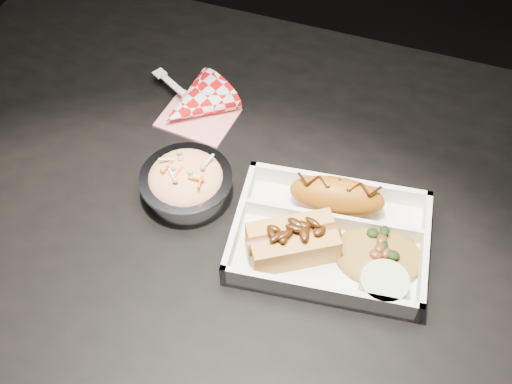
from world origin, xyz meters
TOP-DOWN VIEW (x-y plane):
  - dining_table at (0.00, 0.00)m, footprint 1.20×0.80m
  - food_tray at (0.11, -0.04)m, footprint 0.27×0.21m
  - fried_pastry at (0.10, 0.02)m, footprint 0.13×0.07m
  - hotdog at (0.07, -0.07)m, footprint 0.13×0.11m
  - fried_rice_mound at (0.17, -0.04)m, footprint 0.13×0.11m
  - cupcake_liner at (0.19, -0.09)m, footprint 0.06×0.06m
  - foil_coleslaw_cup at (-0.10, -0.02)m, footprint 0.13×0.13m
  - napkin_fork at (-0.16, 0.13)m, footprint 0.16×0.15m

SIDE VIEW (x-z plane):
  - dining_table at x=0.00m, z-range 0.28..1.03m
  - food_tray at x=0.11m, z-range 0.74..0.78m
  - napkin_fork at x=-0.16m, z-range 0.72..0.82m
  - cupcake_liner at x=0.19m, z-range 0.76..0.79m
  - fried_rice_mound at x=0.17m, z-range 0.76..0.79m
  - foil_coleslaw_cup at x=-0.10m, z-range 0.75..0.81m
  - hotdog at x=0.07m, z-range 0.75..0.81m
  - fried_pastry at x=0.10m, z-range 0.76..0.81m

